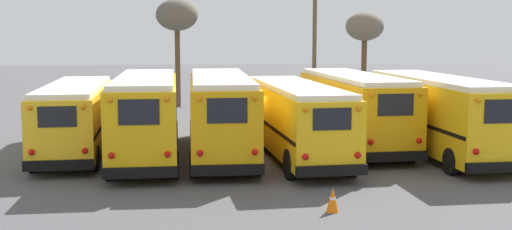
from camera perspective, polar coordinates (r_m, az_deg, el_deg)
ground_plane at (r=27.29m, az=-0.04°, el=-3.38°), size 160.00×160.00×0.00m
school_bus_0 at (r=28.10m, az=-15.72°, el=-0.04°), size 2.78×10.42×2.94m
school_bus_1 at (r=26.26m, az=-9.73°, el=0.09°), size 2.57×10.56×3.34m
school_bus_2 at (r=26.56m, az=-3.19°, el=0.25°), size 2.74×10.94×3.33m
school_bus_3 at (r=26.11m, az=3.55°, el=-0.19°), size 2.91×10.69×3.01m
school_bus_4 at (r=28.98m, az=8.61°, el=0.67°), size 2.92×10.51×3.24m
school_bus_5 at (r=27.96m, az=15.75°, el=0.25°), size 2.76×10.96×3.24m
utility_pole at (r=38.90m, az=5.23°, el=6.85°), size 1.80×0.25×9.17m
bare_tree_0 at (r=44.45m, az=-7.04°, el=8.65°), size 2.87×2.87×7.38m
bare_tree_1 at (r=47.46m, az=9.64°, el=7.60°), size 2.76×2.76×6.60m
traffic_cone at (r=18.43m, az=6.83°, el=-7.49°), size 0.36×0.36×0.71m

